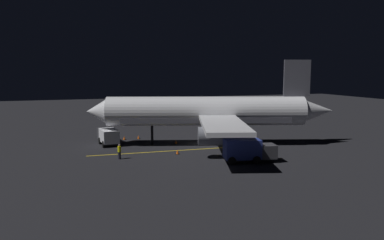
# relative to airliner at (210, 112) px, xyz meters

# --- Properties ---
(ground_plane) EXTENTS (180.00, 180.00, 0.20)m
(ground_plane) POSITION_rel_airliner_xyz_m (0.16, 0.54, -4.56)
(ground_plane) COLOR black
(apron_guide_stripe) EXTENTS (1.30, 24.03, 0.01)m
(apron_guide_stripe) POSITION_rel_airliner_xyz_m (-2.36, 4.54, -4.45)
(apron_guide_stripe) COLOR gold
(apron_guide_stripe) RESTS_ON ground_plane
(airliner) EXTENTS (31.34, 33.44, 11.60)m
(airliner) POSITION_rel_airliner_xyz_m (0.00, 0.00, 0.00)
(airliner) COLOR white
(airliner) RESTS_ON ground_plane
(baggage_truck) EXTENTS (5.78, 2.70, 2.17)m
(baggage_truck) POSITION_rel_airliner_xyz_m (4.59, 13.32, -3.31)
(baggage_truck) COLOR silver
(baggage_truck) RESTS_ON ground_plane
(catering_truck) EXTENTS (3.21, 6.04, 2.58)m
(catering_truck) POSITION_rel_airliner_xyz_m (-10.52, -0.34, -3.15)
(catering_truck) COLOR navy
(catering_truck) RESTS_ON ground_plane
(ground_crew_worker) EXTENTS (0.40, 0.40, 1.74)m
(ground_crew_worker) POSITION_rel_airliner_xyz_m (-4.59, 12.96, -3.57)
(ground_crew_worker) COLOR black
(ground_crew_worker) RESTS_ON ground_plane
(traffic_cone_near_left) EXTENTS (0.50, 0.50, 0.55)m
(traffic_cone_near_left) POSITION_rel_airliner_xyz_m (-4.27, 5.92, -4.21)
(traffic_cone_near_left) COLOR #EA590F
(traffic_cone_near_left) RESTS_ON ground_plane
(traffic_cone_near_right) EXTENTS (0.50, 0.50, 0.55)m
(traffic_cone_near_right) POSITION_rel_airliner_xyz_m (7.19, 10.74, -4.21)
(traffic_cone_near_right) COLOR #EA590F
(traffic_cone_near_right) RESTS_ON ground_plane
(traffic_cone_under_wing) EXTENTS (0.50, 0.50, 0.55)m
(traffic_cone_under_wing) POSITION_rel_airliner_xyz_m (7.20, 8.62, -4.21)
(traffic_cone_under_wing) COLOR #EA590F
(traffic_cone_under_wing) RESTS_ON ground_plane
(traffic_cone_far) EXTENTS (0.50, 0.50, 0.55)m
(traffic_cone_far) POSITION_rel_airliner_xyz_m (1.95, 4.31, -4.21)
(traffic_cone_far) COLOR #EA590F
(traffic_cone_far) RESTS_ON ground_plane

